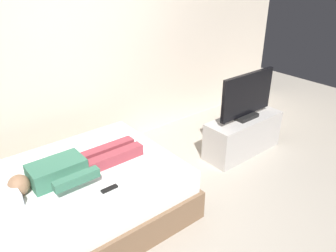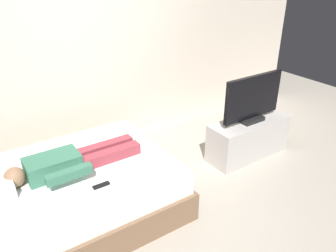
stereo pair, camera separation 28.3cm
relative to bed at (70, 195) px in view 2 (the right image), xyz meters
name	(u,v)px [view 2 (the right image)]	position (x,y,z in m)	size (l,w,h in m)	color
ground_plane	(161,216)	(0.73, -0.49, -0.26)	(10.00, 10.00, 0.00)	#ADA393
back_wall	(114,41)	(1.13, 1.18, 1.14)	(6.40, 0.10, 2.80)	beige
bed	(70,195)	(0.00, 0.00, 0.00)	(2.04, 1.47, 0.54)	brown
person	(68,163)	(0.03, 0.00, 0.36)	(1.26, 0.46, 0.18)	#387056
remote	(101,185)	(0.18, -0.40, 0.29)	(0.15, 0.04, 0.02)	black
tv_stand	(248,138)	(2.30, -0.14, -0.01)	(1.10, 0.40, 0.50)	#B7B2AD
tv	(253,100)	(2.30, -0.14, 0.52)	(0.88, 0.20, 0.59)	black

